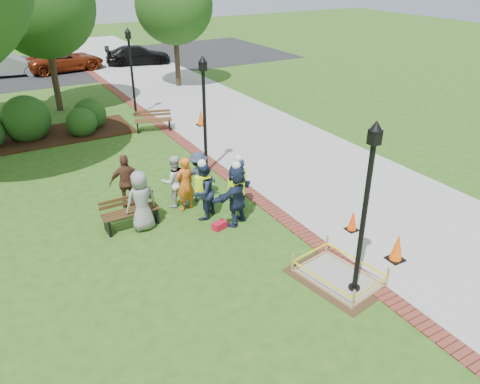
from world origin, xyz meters
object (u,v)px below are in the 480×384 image
hivis_worker_a (236,193)px  wet_concrete_pad (339,271)px  hivis_worker_c (203,190)px  lamp_near (366,199)px  cone_front (397,248)px  bench_near (131,218)px  hivis_worker_b (238,183)px

hivis_worker_a → wet_concrete_pad: bearing=-77.1°
hivis_worker_a → hivis_worker_c: hivis_worker_a is taller
lamp_near → hivis_worker_a: size_ratio=2.11×
wet_concrete_pad → cone_front: cone_front is taller
hivis_worker_a → hivis_worker_c: (-0.70, 0.79, -0.04)m
cone_front → lamp_near: bearing=-168.0°
wet_concrete_pad → hivis_worker_c: bearing=109.0°
bench_near → cone_front: size_ratio=2.05×
wet_concrete_pad → hivis_worker_a: bearing=102.9°
bench_near → hivis_worker_b: size_ratio=0.90×
lamp_near → hivis_worker_c: 5.44m
cone_front → hivis_worker_b: bearing=115.8°
hivis_worker_b → hivis_worker_a: bearing=-123.9°
cone_front → lamp_near: size_ratio=0.19×
lamp_near → hivis_worker_c: size_ratio=2.21×
wet_concrete_pad → hivis_worker_c: (-1.54, 4.45, 0.72)m
cone_front → lamp_near: lamp_near is taller
wet_concrete_pad → bench_near: bench_near is taller
cone_front → hivis_worker_c: (-3.37, 4.60, 0.56)m
hivis_worker_b → hivis_worker_c: hivis_worker_c is taller
bench_near → hivis_worker_a: (2.80, -1.37, 0.71)m
bench_near → hivis_worker_a: bearing=-26.0°
bench_near → hivis_worker_b: hivis_worker_b is taller
hivis_worker_a → hivis_worker_b: size_ratio=1.08×
bench_near → hivis_worker_c: 2.28m
bench_near → hivis_worker_c: (2.10, -0.58, 0.67)m
wet_concrete_pad → hivis_worker_a: (-0.84, 3.66, 0.76)m
cone_front → hivis_worker_c: 5.73m
cone_front → hivis_worker_a: bearing=125.0°
hivis_worker_a → cone_front: bearing=-55.0°
bench_near → hivis_worker_a: size_ratio=0.83×
bench_near → lamp_near: 7.02m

